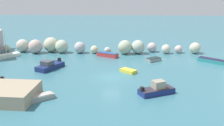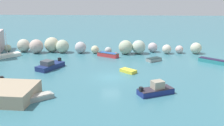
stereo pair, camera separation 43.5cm
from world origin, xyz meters
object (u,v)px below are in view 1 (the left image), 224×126
moored_boat_6 (153,59)px  moored_boat_3 (157,90)px  moored_boat_0 (50,66)px  moored_boat_7 (128,71)px  moored_boat_8 (37,98)px  channel_buoy (115,54)px  moored_boat_2 (7,56)px  moored_boat_9 (212,61)px  moored_boat_5 (108,55)px

moored_boat_6 → moored_boat_3: bearing=-130.4°
moored_boat_0 → moored_boat_7: 11.73m
moored_boat_7 → moored_boat_8: moored_boat_8 is taller
channel_buoy → moored_boat_3: size_ratio=0.14×
moored_boat_2 → moored_boat_7: size_ratio=1.70×
moored_boat_2 → moored_boat_9: (34.32, -2.20, 0.02)m
moored_boat_8 → channel_buoy: bearing=29.1°
moored_boat_2 → moored_boat_8: bearing=-104.5°
moored_boat_2 → moored_boat_9: bearing=-48.5°
moored_boat_5 → moored_boat_9: moored_boat_5 is taller
channel_buoy → moored_boat_5: bearing=-152.9°
moored_boat_0 → channel_buoy: bearing=159.2°
moored_boat_5 → moored_boat_2: bearing=-148.5°
moored_boat_7 → moored_boat_8: size_ratio=0.69×
channel_buoy → moored_boat_5: 1.48m
moored_boat_0 → moored_boat_3: bearing=86.0°
channel_buoy → moored_boat_9: size_ratio=0.15×
channel_buoy → moored_boat_0: (-9.56, -8.26, 0.19)m
moored_boat_5 → moored_boat_7: size_ratio=1.53×
moored_boat_0 → moored_boat_8: bearing=35.9°
moored_boat_5 → moored_boat_6: size_ratio=1.45×
channel_buoy → moored_boat_3: 18.32m
moored_boat_0 → moored_boat_8: 11.84m
moored_boat_9 → channel_buoy: bearing=24.6°
moored_boat_0 → moored_boat_9: moored_boat_0 is taller
moored_boat_3 → moored_boat_7: bearing=85.3°
moored_boat_6 → moored_boat_9: 9.29m
moored_boat_2 → moored_boat_6: size_ratio=1.61×
moored_boat_2 → moored_boat_5: 17.41m
moored_boat_8 → moored_boat_9: size_ratio=0.90×
moored_boat_2 → moored_boat_7: (20.79, -7.80, -0.09)m
channel_buoy → moored_boat_8: channel_buoy is taller
moored_boat_7 → moored_boat_3: bearing=-28.8°
moored_boat_7 → moored_boat_8: 14.55m
moored_boat_0 → moored_boat_5: (8.24, 7.59, -0.12)m
moored_boat_0 → moored_boat_7: moored_boat_0 is taller
moored_boat_0 → moored_boat_9: (25.19, 4.33, -0.16)m
channel_buoy → moored_boat_3: bearing=-73.7°
moored_boat_6 → moored_boat_2: bearing=141.0°
moored_boat_7 → moored_boat_9: size_ratio=0.62×
moored_boat_2 → moored_boat_5: (17.37, 1.05, 0.06)m
moored_boat_2 → moored_boat_8: (10.69, -18.27, -0.02)m
channel_buoy → moored_boat_7: 9.75m
moored_boat_5 → moored_boat_8: bearing=-81.0°
moored_boat_2 → moored_boat_6: (25.05, -1.54, -0.04)m
moored_boat_5 → moored_boat_9: bearing=17.2°
channel_buoy → moored_boat_7: (2.09, -9.53, -0.08)m
moored_boat_6 → moored_boat_8: (-14.36, -16.74, 0.01)m
moored_boat_5 → moored_boat_9: (16.95, -3.26, -0.04)m
moored_boat_7 → channel_buoy: bearing=142.9°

